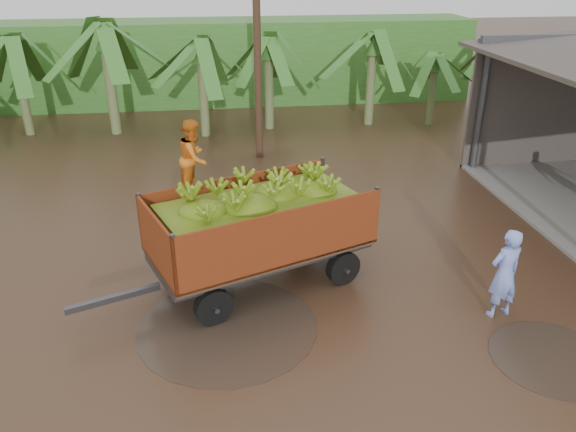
% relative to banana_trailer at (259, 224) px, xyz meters
% --- Properties ---
extents(ground, '(100.00, 100.00, 0.00)m').
position_rel_banana_trailer_xyz_m(ground, '(2.05, 0.13, -1.32)').
color(ground, black).
rests_on(ground, ground).
extents(hedge_north, '(22.00, 3.00, 3.60)m').
position_rel_banana_trailer_xyz_m(hedge_north, '(0.05, 16.13, 0.48)').
color(hedge_north, '#2D661E').
rests_on(hedge_north, ground).
extents(banana_trailer, '(6.04, 3.55, 3.50)m').
position_rel_banana_trailer_xyz_m(banana_trailer, '(0.00, 0.00, 0.00)').
color(banana_trailer, '#9E3A16').
rests_on(banana_trailer, ground).
extents(man_blue, '(0.74, 0.56, 1.80)m').
position_rel_banana_trailer_xyz_m(man_blue, '(4.39, -1.83, -0.42)').
color(man_blue, '#7A8EDF').
rests_on(man_blue, ground).
extents(utility_pole, '(1.20, 0.24, 8.74)m').
position_rel_banana_trailer_xyz_m(utility_pole, '(0.71, 7.97, 3.10)').
color(utility_pole, '#47301E').
rests_on(utility_pole, ground).
extents(banana_plants, '(23.92, 20.09, 4.24)m').
position_rel_banana_trailer_xyz_m(banana_plants, '(-3.61, 7.14, 0.49)').
color(banana_plants, '#2D661E').
rests_on(banana_plants, ground).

